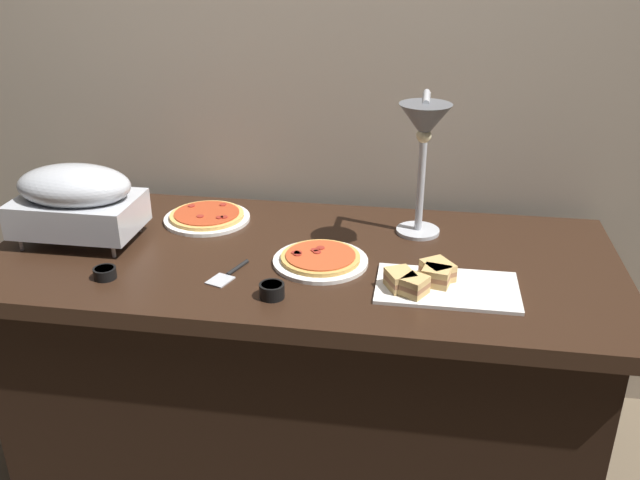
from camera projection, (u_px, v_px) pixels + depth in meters
The scene contains 11 objects.
ground_plane at pixel (304, 449), 2.37m from camera, with size 8.00×8.00×0.00m, color brown.
back_wall at pixel (327, 76), 2.32m from camera, with size 4.40×0.04×2.40m, color tan.
buffet_table at pixel (303, 357), 2.21m from camera, with size 1.90×0.84×0.76m.
chafing_dish at pixel (76, 199), 2.09m from camera, with size 0.38×0.24×0.25m.
heat_lamp at pixel (424, 136), 1.94m from camera, with size 0.15×0.29×0.47m.
pizza_plate_front at pixel (207, 217), 2.29m from camera, with size 0.29×0.29×0.03m.
pizza_plate_center at pixel (320, 259), 2.00m from camera, with size 0.28×0.28×0.03m.
sandwich_platter at pixel (434, 282), 1.85m from camera, with size 0.39×0.23×0.06m.
sauce_cup_near at pixel (105, 273), 1.91m from camera, with size 0.06×0.06×0.03m.
sauce_cup_far at pixel (272, 290), 1.81m from camera, with size 0.07×0.07×0.04m.
serving_spatula at pixel (229, 274), 1.93m from camera, with size 0.09×0.17×0.01m.
Camera 1 is at (0.35, -1.82, 1.65)m, focal length 38.07 mm.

